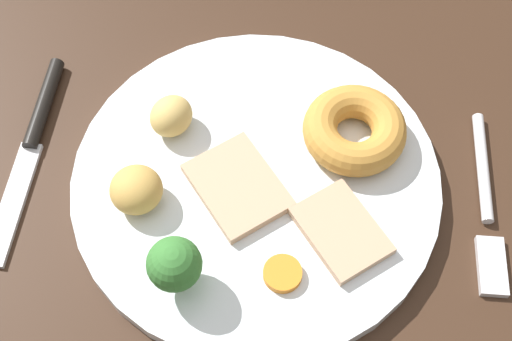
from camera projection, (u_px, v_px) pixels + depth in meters
dining_table at (224, 213)px, 55.68cm from camera, size 120.00×84.00×3.60cm
dinner_plate at (256, 182)px, 54.25cm from camera, size 28.02×28.02×1.40cm
meat_slice_main at (238, 186)px, 52.80cm from camera, size 9.09×9.25×0.80cm
meat_slice_under at (341, 231)px, 50.98cm from camera, size 8.02×8.22×0.80cm
yorkshire_pudding at (354, 130)px, 54.18cm from camera, size 7.98×7.98×2.67cm
roast_potato_left at (136, 190)px, 51.39cm from camera, size 4.88×4.89×3.01cm
roast_potato_right at (171, 116)px, 54.63cm from camera, size 4.36×4.54×2.97cm
carrot_coin_front at (283, 274)px, 49.41cm from camera, size 2.75×2.75×0.66cm
broccoli_floret at (174, 265)px, 47.10cm from camera, size 3.78×3.78×4.78cm
fork at (486, 206)px, 53.56cm from camera, size 2.72×15.32×0.90cm
knife at (33, 138)px, 56.51cm from camera, size 2.11×18.54×1.20cm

